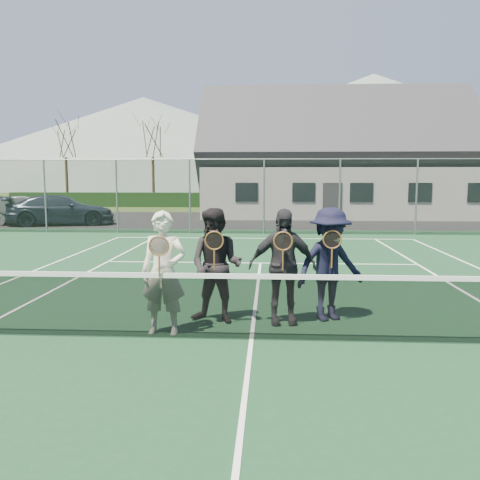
{
  "coord_description": "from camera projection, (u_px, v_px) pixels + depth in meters",
  "views": [
    {
      "loc": [
        0.25,
        -6.9,
        2.3
      ],
      "look_at": [
        -0.25,
        1.5,
        1.25
      ],
      "focal_mm": 38.0,
      "sensor_mm": 36.0,
      "label": 1
    }
  ],
  "objects": [
    {
      "name": "tree_d",
      "position": [
        426.0,
        130.0,
        38.4
      ],
      "size": [
        3.2,
        3.2,
        7.77
      ],
      "color": "#332412",
      "rests_on": "ground"
    },
    {
      "name": "hill_west",
      "position": [
        145.0,
        143.0,
        101.61
      ],
      "size": [
        110.0,
        110.0,
        18.0
      ],
      "primitive_type": "cone",
      "color": "#586A60",
      "rests_on": "ground"
    },
    {
      "name": "tree_a",
      "position": [
        65.0,
        132.0,
        40.06
      ],
      "size": [
        3.2,
        3.2,
        7.77
      ],
      "color": "#382614",
      "rests_on": "ground"
    },
    {
      "name": "player_d",
      "position": [
        330.0,
        264.0,
        8.05
      ],
      "size": [
        1.34,
        1.1,
        1.8
      ],
      "color": "black",
      "rests_on": "court_surface"
    },
    {
      "name": "court_surface",
      "position": [
        251.0,
        341.0,
        7.14
      ],
      "size": [
        30.0,
        30.0,
        0.02
      ],
      "primitive_type": "cube",
      "color": "#14381E",
      "rests_on": "ground"
    },
    {
      "name": "clubhouse",
      "position": [
        334.0,
        148.0,
        30.18
      ],
      "size": [
        15.6,
        8.2,
        7.7
      ],
      "color": "silver",
      "rests_on": "ground"
    },
    {
      "name": "tennis_net",
      "position": [
        251.0,
        304.0,
        7.07
      ],
      "size": [
        11.68,
        0.08,
        1.1
      ],
      "color": "slate",
      "rests_on": "ground"
    },
    {
      "name": "hill_centre",
      "position": [
        372.0,
        132.0,
        98.7
      ],
      "size": [
        120.0,
        120.0,
        22.0
      ],
      "primitive_type": "cone",
      "color": "slate",
      "rests_on": "ground"
    },
    {
      "name": "tarmac_carpark",
      "position": [
        191.0,
        220.0,
        27.18
      ],
      "size": [
        40.0,
        12.0,
        0.01
      ],
      "primitive_type": "cube",
      "color": "black",
      "rests_on": "ground"
    },
    {
      "name": "player_b",
      "position": [
        216.0,
        266.0,
        7.92
      ],
      "size": [
        1.03,
        0.9,
        1.8
      ],
      "color": "black",
      "rests_on": "court_surface"
    },
    {
      "name": "player_c",
      "position": [
        282.0,
        266.0,
        7.86
      ],
      "size": [
        1.1,
        0.56,
        1.8
      ],
      "color": "#232428",
      "rests_on": "court_surface"
    },
    {
      "name": "car_c",
      "position": [
        61.0,
        210.0,
        24.27
      ],
      "size": [
        5.3,
        3.2,
        1.44
      ],
      "primitive_type": "imported",
      "rotation": [
        0.0,
        0.0,
        1.83
      ],
      "color": "#182331",
      "rests_on": "ground"
    },
    {
      "name": "player_a",
      "position": [
        164.0,
        273.0,
        7.32
      ],
      "size": [
        0.68,
        0.52,
        1.8
      ],
      "color": "silver",
      "rests_on": "court_surface"
    },
    {
      "name": "ground",
      "position": [
        265.0,
        220.0,
        26.95
      ],
      "size": [
        220.0,
        220.0,
        0.0
      ],
      "primitive_type": "plane",
      "color": "#314A1A",
      "rests_on": "ground"
    },
    {
      "name": "court_markings",
      "position": [
        251.0,
        340.0,
        7.13
      ],
      "size": [
        11.03,
        23.83,
        0.01
      ],
      "color": "white",
      "rests_on": "court_surface"
    },
    {
      "name": "hedge_row",
      "position": [
        267.0,
        200.0,
        38.77
      ],
      "size": [
        40.0,
        1.2,
        1.1
      ],
      "primitive_type": "cube",
      "color": "black",
      "rests_on": "ground"
    },
    {
      "name": "tree_c",
      "position": [
        294.0,
        131.0,
        38.99
      ],
      "size": [
        3.2,
        3.2,
        7.77
      ],
      "color": "#322012",
      "rests_on": "ground"
    },
    {
      "name": "tree_b",
      "position": [
        152.0,
        132.0,
        39.64
      ],
      "size": [
        3.2,
        3.2,
        7.77
      ],
      "color": "#392714",
      "rests_on": "ground"
    },
    {
      "name": "perimeter_fence",
      "position": [
        264.0,
        196.0,
        20.32
      ],
      "size": [
        30.07,
        0.07,
        3.02
      ],
      "color": "slate",
      "rests_on": "ground"
    },
    {
      "name": "car_b",
      "position": [
        27.0,
        210.0,
        24.7
      ],
      "size": [
        4.33,
        2.89,
        1.35
      ],
      "primitive_type": "imported",
      "rotation": [
        0.0,
        0.0,
        1.96
      ],
      "color": "gray",
      "rests_on": "ground"
    }
  ]
}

